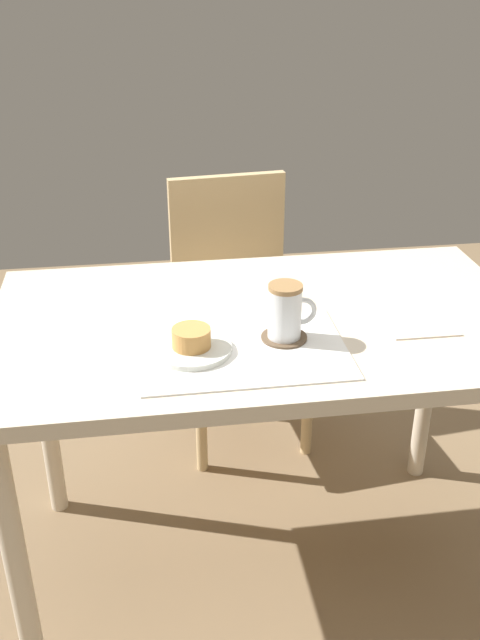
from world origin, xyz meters
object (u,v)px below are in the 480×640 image
dining_table (263,351)px  coffee_mug (286,311)px  pastry (191,338)px  pastry_plate (192,349)px  wooden_chair (236,300)px

dining_table → coffee_mug: (0.03, -0.11, 0.16)m
dining_table → coffee_mug: size_ratio=10.26×
pastry → pastry_plate: bearing=0.0°
wooden_chair → pastry_plate: 0.90m
dining_table → wooden_chair: wooden_chair is taller
dining_table → pastry_plate: (-0.18, -0.14, 0.10)m
pastry → coffee_mug: bearing=7.7°
pastry_plate → coffee_mug: coffee_mug is taller
pastry → coffee_mug: coffee_mug is taller
dining_table → wooden_chair: bearing=87.2°
coffee_mug → pastry_plate: bearing=-172.3°
dining_table → coffee_mug: coffee_mug is taller
wooden_chair → pastry: bearing=69.8°
wooden_chair → coffee_mug: 0.87m
coffee_mug → dining_table: bearing=103.7°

